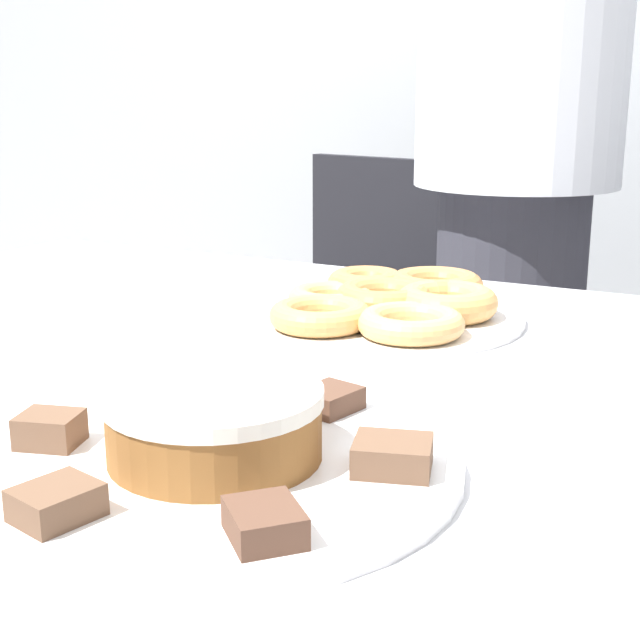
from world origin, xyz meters
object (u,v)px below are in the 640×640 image
Objects in this scene: frosted_cake at (215,423)px; office_chair_left at (342,364)px; person_standing at (517,157)px; plate_cake at (216,463)px; plate_donuts at (383,316)px.

office_chair_left is at bearing 111.80° from frosted_cake.
person_standing reaches higher than plate_cake.
plate_cake is 2.27× the size of frosted_cake.
office_chair_left is 1.37m from plate_cake.
person_standing is 0.61m from plate_donuts.
frosted_cake reaches higher than plate_cake.
person_standing is 1.97× the size of office_chair_left.
plate_cake is (0.07, -1.08, -0.17)m from person_standing.
person_standing is at bearing 89.56° from plate_donuts.
person_standing is 10.18× the size of frosted_cake.
plate_cake is 1.07× the size of plate_donuts.
frosted_cake reaches higher than plate_donuts.
person_standing reaches higher than office_chair_left.
office_chair_left is (-0.43, 0.16, -0.50)m from person_standing.
plate_cake is (0.49, -1.24, 0.33)m from office_chair_left.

